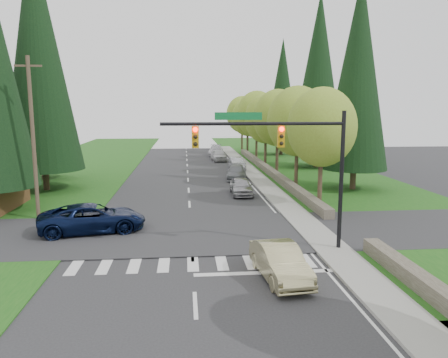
{
  "coord_description": "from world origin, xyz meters",
  "views": [
    {
      "loc": [
        -0.3,
        -15.6,
        6.92
      ],
      "look_at": [
        1.99,
        9.55,
        2.8
      ],
      "focal_mm": 35.0,
      "sensor_mm": 36.0,
      "label": 1
    }
  ],
  "objects": [
    {
      "name": "suv_navy",
      "position": [
        -5.5,
        8.77,
        0.81
      ],
      "size": [
        6.24,
        3.81,
        1.62
      ],
      "primitive_type": "imported",
      "rotation": [
        0.0,
        0.0,
        1.77
      ],
      "color": "#0A1434",
      "rests_on": "ground"
    },
    {
      "name": "cross_street",
      "position": [
        0.0,
        8.0,
        0.0
      ],
      "size": [
        120.0,
        8.0,
        0.1
      ],
      "primitive_type": "cube",
      "color": "#28282B",
      "rests_on": "ground"
    },
    {
      "name": "parked_car_e",
      "position": [
        4.28,
        48.41,
        0.73
      ],
      "size": [
        2.57,
        5.2,
        1.45
      ],
      "primitive_type": "imported",
      "rotation": [
        0.0,
        0.0,
        -0.11
      ],
      "color": "#B0AFB4",
      "rests_on": "ground"
    },
    {
      "name": "parked_car_b",
      "position": [
        4.75,
        26.35,
        0.66
      ],
      "size": [
        2.44,
        4.78,
        1.33
      ],
      "primitive_type": "imported",
      "rotation": [
        0.0,
        0.0,
        -0.13
      ],
      "color": "slate",
      "rests_on": "ground"
    },
    {
      "name": "parked_car_d",
      "position": [
        4.2,
        41.56,
        0.75
      ],
      "size": [
        2.11,
        4.54,
        1.5
      ],
      "primitive_type": "imported",
      "rotation": [
        0.0,
        0.0,
        0.08
      ],
      "color": "silver",
      "rests_on": "ground"
    },
    {
      "name": "conifer_w_e",
      "position": [
        -14.0,
        28.0,
        10.29
      ],
      "size": [
        5.78,
        5.78,
        18.8
      ],
      "color": "#38281C",
      "rests_on": "ground"
    },
    {
      "name": "traffic_signal",
      "position": [
        4.37,
        4.5,
        4.98
      ],
      "size": [
        8.7,
        0.37,
        6.8
      ],
      "color": "black",
      "rests_on": "ground"
    },
    {
      "name": "decid_tree_4",
      "position": [
        9.3,
        42.0,
        6.06
      ],
      "size": [
        5.4,
        5.4,
        9.18
      ],
      "color": "#38281C",
      "rests_on": "ground"
    },
    {
      "name": "decid_tree_3",
      "position": [
        9.2,
        35.0,
        5.66
      ],
      "size": [
        5.0,
        5.0,
        8.55
      ],
      "color": "#38281C",
      "rests_on": "ground"
    },
    {
      "name": "grass_east",
      "position": [
        13.0,
        20.0,
        0.03
      ],
      "size": [
        14.0,
        110.0,
        0.06
      ],
      "primitive_type": "cube",
      "color": "#185115",
      "rests_on": "ground"
    },
    {
      "name": "ground",
      "position": [
        0.0,
        0.0,
        0.0
      ],
      "size": [
        120.0,
        120.0,
        0.0
      ],
      "primitive_type": "plane",
      "color": "#28282B",
      "rests_on": "ground"
    },
    {
      "name": "utility_pole",
      "position": [
        -9.5,
        12.0,
        5.14
      ],
      "size": [
        1.6,
        0.24,
        10.0
      ],
      "color": "#473828",
      "rests_on": "ground"
    },
    {
      "name": "decid_tree_0",
      "position": [
        9.2,
        14.0,
        5.6
      ],
      "size": [
        4.8,
        4.8,
        8.37
      ],
      "color": "#38281C",
      "rests_on": "ground"
    },
    {
      "name": "sedan_champagne",
      "position": [
        3.52,
        1.14,
        0.71
      ],
      "size": [
        1.98,
        4.47,
        1.43
      ],
      "primitive_type": "imported",
      "rotation": [
        0.0,
        0.0,
        0.11
      ],
      "color": "tan",
      "rests_on": "ground"
    },
    {
      "name": "conifer_e_c",
      "position": [
        14.0,
        48.0,
        9.29
      ],
      "size": [
        5.1,
        5.1,
        16.8
      ],
      "color": "#38281C",
      "rests_on": "ground"
    },
    {
      "name": "conifer_e_a",
      "position": [
        14.0,
        20.0,
        9.79
      ],
      "size": [
        5.44,
        5.44,
        17.8
      ],
      "color": "#38281C",
      "rests_on": "ground"
    },
    {
      "name": "parked_car_a",
      "position": [
        4.2,
        18.61,
        0.69
      ],
      "size": [
        1.67,
        4.08,
        1.39
      ],
      "primitive_type": "imported",
      "rotation": [
        0.0,
        0.0,
        -0.01
      ],
      "color": "#A1A1A5",
      "rests_on": "ground"
    },
    {
      "name": "stone_wall_north",
      "position": [
        8.6,
        30.0,
        0.35
      ],
      "size": [
        0.7,
        40.0,
        0.7
      ],
      "primitive_type": "cube",
      "color": "#4C4438",
      "rests_on": "ground"
    },
    {
      "name": "decid_tree_6",
      "position": [
        9.2,
        56.0,
        5.86
      ],
      "size": [
        5.2,
        5.2,
        8.86
      ],
      "color": "#38281C",
      "rests_on": "ground"
    },
    {
      "name": "sidewalk_east",
      "position": [
        6.9,
        22.0,
        0.07
      ],
      "size": [
        1.8,
        80.0,
        0.13
      ],
      "primitive_type": "cube",
      "color": "gray",
      "rests_on": "ground"
    },
    {
      "name": "decid_tree_5",
      "position": [
        9.1,
        49.0,
        5.53
      ],
      "size": [
        4.8,
        4.8,
        8.3
      ],
      "color": "#38281C",
      "rests_on": "ground"
    },
    {
      "name": "conifer_e_b",
      "position": [
        15.0,
        34.0,
        10.79
      ],
      "size": [
        6.12,
        6.12,
        19.8
      ],
      "color": "#38281C",
      "rests_on": "ground"
    },
    {
      "name": "grass_west",
      "position": [
        -13.0,
        20.0,
        0.03
      ],
      "size": [
        14.0,
        110.0,
        0.06
      ],
      "primitive_type": "cube",
      "color": "#185115",
      "rests_on": "ground"
    },
    {
      "name": "conifer_w_c",
      "position": [
        -12.0,
        22.0,
        11.29
      ],
      "size": [
        6.46,
        6.46,
        20.8
      ],
      "color": "#38281C",
      "rests_on": "ground"
    },
    {
      "name": "decid_tree_2",
      "position": [
        9.1,
        28.0,
        5.93
      ],
      "size": [
        5.0,
        5.0,
        8.82
      ],
      "color": "#38281C",
      "rests_on": "ground"
    },
    {
      "name": "curb_east",
      "position": [
        6.05,
        22.0,
        0.07
      ],
      "size": [
        0.2,
        80.0,
        0.13
      ],
      "primitive_type": "cube",
      "color": "gray",
      "rests_on": "ground"
    },
    {
      "name": "parked_car_c",
      "position": [
        5.6,
        33.35,
        0.69
      ],
      "size": [
        1.67,
        4.23,
        1.37
      ],
      "primitive_type": "imported",
      "rotation": [
        0.0,
        0.0,
        0.05
      ],
      "color": "#B0B0B5",
      "rests_on": "ground"
    },
    {
      "name": "decid_tree_1",
      "position": [
        9.3,
        21.0,
        5.8
      ],
      "size": [
        5.2,
        5.2,
        8.8
      ],
      "color": "#38281C",
      "rests_on": "ground"
    }
  ]
}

